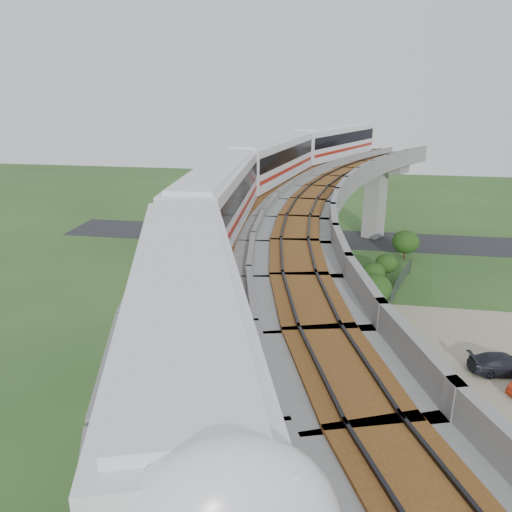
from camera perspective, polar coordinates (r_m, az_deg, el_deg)
The scene contains 14 objects.
ground at distance 35.67m, azimuth 0.88°, elevation -11.80°, with size 160.00×160.00×0.00m, color #2D4F1F.
dirt_lot at distance 35.00m, azimuth 24.43°, elevation -14.34°, with size 18.00×26.00×0.04m, color gray.
asphalt_road at distance 63.16m, azimuth 4.95°, elevation 2.16°, with size 60.00×8.00×0.03m, color #232326.
viaduct at distance 31.68m, azimuth 7.86°, elevation 1.90°, with size 19.58×73.98×11.40m.
metro_train at distance 34.50m, azimuth 2.60°, elevation 9.04°, with size 12.25×61.23×3.64m.
fence at distance 35.40m, azimuth 17.04°, elevation -11.58°, with size 3.87×38.73×1.50m.
tree_0 at distance 56.86m, azimuth 16.74°, elevation 1.56°, with size 2.94×2.94×3.24m.
tree_1 at distance 49.96m, azimuth 14.67°, elevation -0.86°, with size 2.18×2.18×2.74m.
tree_2 at distance 47.23m, azimuth 13.24°, elevation -1.87°, with size 2.20×2.20×2.77m.
tree_3 at distance 42.35m, azimuth 13.33°, elevation -3.58°, with size 2.89×2.89×3.60m.
tree_4 at distance 34.86m, azimuth 12.46°, elevation -9.76°, with size 2.51×2.51×2.83m.
tree_5 at distance 30.03m, azimuth 13.08°, elevation -14.21°, with size 3.18×3.18×3.42m.
tree_6 at distance 26.43m, azimuth 13.97°, elevation -19.11°, with size 3.14×3.14×3.54m.
car_dark at distance 37.67m, azimuth 26.46°, elevation -10.99°, with size 1.84×4.54×1.32m, color black.
Camera 1 is at (4.47, -30.29, 18.30)m, focal length 35.00 mm.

